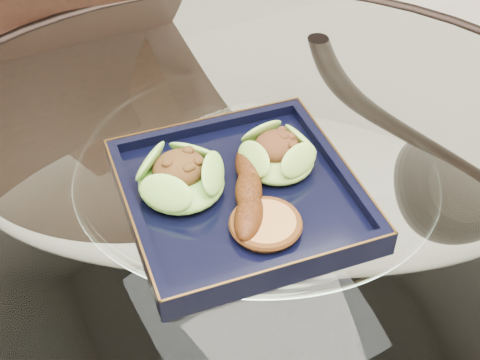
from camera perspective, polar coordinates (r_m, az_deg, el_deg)
dining_table at (r=0.94m, az=1.18°, el=-8.66°), size 1.13×1.13×0.77m
dining_chair at (r=1.31m, az=-10.15°, el=1.88°), size 0.42×0.42×0.88m
navy_plate at (r=0.80m, az=0.00°, el=-1.57°), size 0.31×0.31×0.02m
lettuce_wrap_left at (r=0.79m, az=-5.04°, el=0.07°), size 0.13×0.13×0.04m
lettuce_wrap_right at (r=0.82m, az=3.20°, el=2.09°), size 0.11×0.11×0.03m
roasted_plantain at (r=0.78m, az=0.75°, el=-0.96°), size 0.10×0.15×0.03m
crumb_patty at (r=0.75m, az=2.20°, el=-3.84°), size 0.08×0.08×0.01m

